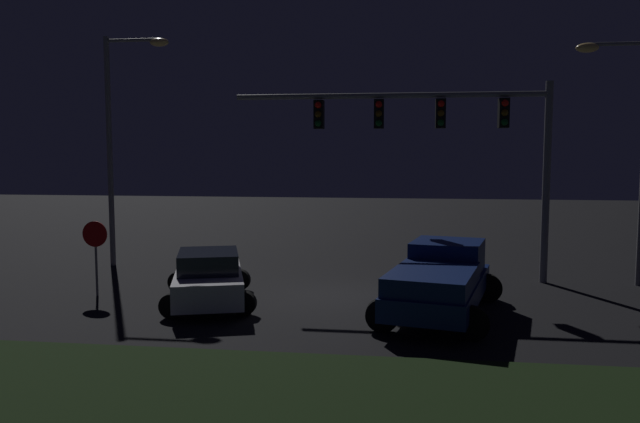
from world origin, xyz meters
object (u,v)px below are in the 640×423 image
street_lamp_left (121,124)px  pickup_truck (441,276)px  stop_sign (95,244)px  street_lamp_right (630,132)px  car_sedan (209,278)px  traffic_signal_gantry (441,128)px

street_lamp_left → pickup_truck: bearing=-26.2°
stop_sign → street_lamp_right: bearing=12.9°
car_sedan → street_lamp_right: (12.43, 4.11, 4.14)m
car_sedan → stop_sign: stop_sign is taller
traffic_signal_gantry → street_lamp_right: 5.83m
car_sedan → street_lamp_left: (-4.96, 5.28, 4.54)m
car_sedan → street_lamp_left: street_lamp_left is taller
car_sedan → street_lamp_left: bearing=26.1°
car_sedan → street_lamp_right: bearing=-88.7°
pickup_truck → street_lamp_left: 13.35m
pickup_truck → stop_sign: stop_sign is taller
car_sedan → traffic_signal_gantry: bearing=-74.8°
car_sedan → traffic_signal_gantry: size_ratio=0.46×
traffic_signal_gantry → stop_sign: 11.37m
pickup_truck → street_lamp_right: (6.04, 4.40, 3.88)m
car_sedan → street_lamp_right: street_lamp_right is taller
car_sedan → traffic_signal_gantry: 8.90m
stop_sign → street_lamp_left: bearing=106.0°
pickup_truck → street_lamp_left: bearing=76.7°
street_lamp_left → street_lamp_right: size_ratio=1.09×
pickup_truck → car_sedan: size_ratio=1.21×
pickup_truck → car_sedan: bearing=100.3°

